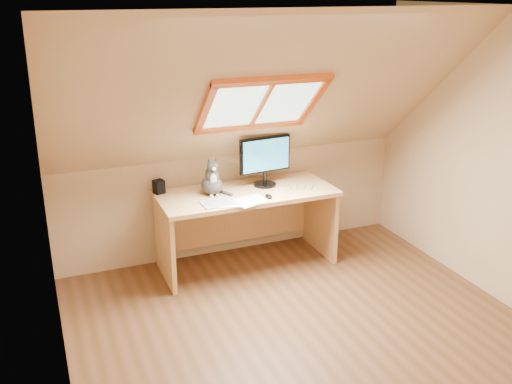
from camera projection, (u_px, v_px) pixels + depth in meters
name	position (u px, v px, depth m)	size (l,w,h in m)	color
ground	(313.00, 341.00, 4.31)	(3.50, 3.50, 0.00)	brown
room_shell	(327.00, 163.00, 3.75)	(3.52, 3.52, 2.41)	tan
desk	(244.00, 211.00, 5.40)	(1.64, 0.72, 0.75)	tan
monitor	(265.00, 158.00, 5.32)	(0.51, 0.22, 0.47)	black
cat	(212.00, 181.00, 5.15)	(0.21, 0.25, 0.36)	#4A4541
desk_speaker	(159.00, 187.00, 5.19)	(0.09, 0.09, 0.13)	black
graphics_tablet	(218.00, 203.00, 4.96)	(0.29, 0.21, 0.01)	#B2B2B7
mouse	(268.00, 196.00, 5.10)	(0.05, 0.10, 0.03)	black
papers	(245.00, 202.00, 4.99)	(0.35, 0.30, 0.01)	white
cables	(293.00, 189.00, 5.31)	(0.51, 0.26, 0.01)	silver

